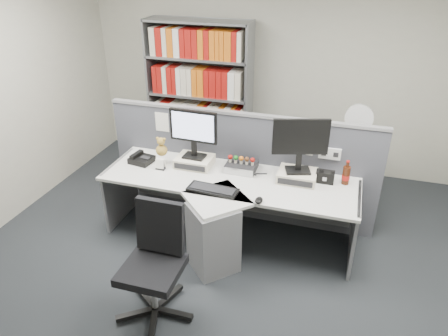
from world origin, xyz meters
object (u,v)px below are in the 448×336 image
(keyboard, at_px, (213,190))
(speaker, at_px, (325,177))
(monitor_left, at_px, (193,130))
(desk, at_px, (222,211))
(desktop_pc, at_px, (242,166))
(desk_phone, at_px, (141,159))
(mouse, at_px, (259,200))
(filing_cabinet, at_px, (350,174))
(desk_calendar, at_px, (160,165))
(cola_bottle, at_px, (346,175))
(shelving_unit, at_px, (200,98))
(desk_fan, at_px, (359,121))
(monitor_right, at_px, (300,141))
(office_chair, at_px, (155,259))

(keyboard, relative_size, speaker, 2.79)
(monitor_left, xyz_separation_m, keyboard, (0.36, -0.45, -0.40))
(desk, relative_size, desktop_pc, 8.37)
(keyboard, relative_size, desk_phone, 1.93)
(mouse, xyz_separation_m, filing_cabinet, (0.81, 1.53, -0.39))
(desktop_pc, height_order, filing_cabinet, desktop_pc)
(desk_calendar, height_order, cola_bottle, cola_bottle)
(shelving_unit, bearing_deg, desk_fan, -12.08)
(desk, height_order, shelving_unit, shelving_unit)
(monitor_left, xyz_separation_m, mouse, (0.83, -0.52, -0.39))
(mouse, distance_m, filing_cabinet, 1.78)
(desktop_pc, height_order, speaker, speaker)
(keyboard, distance_m, desk_calendar, 0.73)
(monitor_right, xyz_separation_m, shelving_unit, (-1.57, 1.46, -0.17))
(desk_calendar, relative_size, speaker, 0.65)
(desk, height_order, cola_bottle, cola_bottle)
(desktop_pc, relative_size, filing_cabinet, 0.44)
(desk, xyz_separation_m, desktop_pc, (0.08, 0.43, 0.31))
(desk_phone, distance_m, desk_fan, 2.49)
(desk, distance_m, desk_fan, 1.93)
(desk_phone, relative_size, filing_cabinet, 0.37)
(desk_phone, height_order, desk_calendar, desk_calendar)
(desk, relative_size, office_chair, 2.63)
(desktop_pc, relative_size, desk_calendar, 2.64)
(desktop_pc, distance_m, shelving_unit, 1.73)
(monitor_left, distance_m, office_chair, 1.46)
(speaker, bearing_deg, desktop_pc, 179.44)
(monitor_left, bearing_deg, desk_fan, 31.89)
(mouse, bearing_deg, desk_phone, 163.40)
(monitor_right, xyz_separation_m, desktop_pc, (-0.59, 0.05, -0.39))
(office_chair, bearing_deg, desk_phone, 120.74)
(desktop_pc, xyz_separation_m, keyboard, (-0.15, -0.50, -0.03))
(keyboard, distance_m, mouse, 0.47)
(desktop_pc, xyz_separation_m, desk_phone, (-1.09, -0.15, -0.00))
(shelving_unit, bearing_deg, desk_phone, -94.20)
(monitor_left, distance_m, keyboard, 0.70)
(desktop_pc, bearing_deg, mouse, -60.79)
(desk, bearing_deg, desk_phone, 164.28)
(keyboard, xyz_separation_m, desk_fan, (1.27, 1.47, 0.30))
(monitor_left, bearing_deg, desk, -41.61)
(desktop_pc, distance_m, desk_phone, 1.10)
(shelving_unit, xyz_separation_m, desk_fan, (2.10, -0.45, 0.06))
(monitor_left, distance_m, shelving_unit, 1.55)
(desk, bearing_deg, speaker, 24.46)
(filing_cabinet, bearing_deg, shelving_unit, 167.93)
(mouse, distance_m, desk_calendar, 1.19)
(desktop_pc, relative_size, speaker, 1.73)
(mouse, bearing_deg, filing_cabinet, 62.29)
(keyboard, relative_size, office_chair, 0.51)
(desk_phone, bearing_deg, monitor_left, 9.53)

